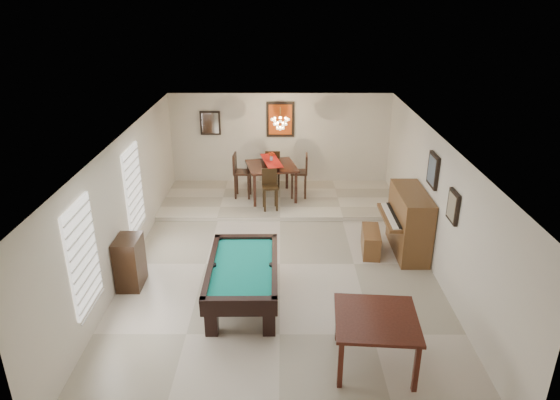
{
  "coord_description": "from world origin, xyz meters",
  "views": [
    {
      "loc": [
        0.02,
        -8.8,
        5.08
      ],
      "look_at": [
        0.0,
        0.6,
        1.15
      ],
      "focal_mm": 32.0,
      "sensor_mm": 36.0,
      "label": 1
    }
  ],
  "objects_px": {
    "square_table": "(375,341)",
    "pool_table": "(243,284)",
    "upright_piano": "(402,222)",
    "dining_chair_north": "(273,168)",
    "piano_bench": "(371,241)",
    "apothecary_chest": "(130,262)",
    "flower_vase": "(271,156)",
    "chandelier": "(280,119)",
    "dining_table": "(272,179)",
    "dining_chair_west": "(243,176)",
    "dining_chair_south": "(270,190)",
    "dining_chair_east": "(299,176)"
  },
  "relations": [
    {
      "from": "piano_bench",
      "to": "flower_vase",
      "type": "height_order",
      "value": "flower_vase"
    },
    {
      "from": "square_table",
      "to": "dining_chair_north",
      "type": "distance_m",
      "value": 7.14
    },
    {
      "from": "upright_piano",
      "to": "chandelier",
      "type": "bearing_deg",
      "value": 133.88
    },
    {
      "from": "dining_chair_east",
      "to": "chandelier",
      "type": "relative_size",
      "value": 1.92
    },
    {
      "from": "piano_bench",
      "to": "apothecary_chest",
      "type": "xyz_separation_m",
      "value": [
        -4.67,
        -1.3,
        0.24
      ]
    },
    {
      "from": "dining_chair_east",
      "to": "square_table",
      "type": "bearing_deg",
      "value": 10.2
    },
    {
      "from": "upright_piano",
      "to": "flower_vase",
      "type": "height_order",
      "value": "flower_vase"
    },
    {
      "from": "dining_table",
      "to": "flower_vase",
      "type": "relative_size",
      "value": 5.18
    },
    {
      "from": "piano_bench",
      "to": "dining_table",
      "type": "distance_m",
      "value": 3.52
    },
    {
      "from": "square_table",
      "to": "upright_piano",
      "type": "relative_size",
      "value": 0.73
    },
    {
      "from": "flower_vase",
      "to": "dining_chair_east",
      "type": "xyz_separation_m",
      "value": [
        0.71,
        0.05,
        -0.54
      ]
    },
    {
      "from": "pool_table",
      "to": "upright_piano",
      "type": "xyz_separation_m",
      "value": [
        3.17,
        1.91,
        0.3
      ]
    },
    {
      "from": "apothecary_chest",
      "to": "dining_chair_west",
      "type": "relative_size",
      "value": 0.83
    },
    {
      "from": "upright_piano",
      "to": "piano_bench",
      "type": "bearing_deg",
      "value": -174.41
    },
    {
      "from": "dining_table",
      "to": "dining_chair_north",
      "type": "bearing_deg",
      "value": 88.21
    },
    {
      "from": "square_table",
      "to": "dining_table",
      "type": "height_order",
      "value": "dining_table"
    },
    {
      "from": "apothecary_chest",
      "to": "flower_vase",
      "type": "height_order",
      "value": "flower_vase"
    },
    {
      "from": "upright_piano",
      "to": "apothecary_chest",
      "type": "xyz_separation_m",
      "value": [
        -5.29,
        -1.36,
        -0.18
      ]
    },
    {
      "from": "square_table",
      "to": "dining_chair_south",
      "type": "xyz_separation_m",
      "value": [
        -1.62,
        5.42,
        0.21
      ]
    },
    {
      "from": "piano_bench",
      "to": "chandelier",
      "type": "relative_size",
      "value": 1.49
    },
    {
      "from": "square_table",
      "to": "dining_chair_south",
      "type": "distance_m",
      "value": 5.66
    },
    {
      "from": "flower_vase",
      "to": "chandelier",
      "type": "relative_size",
      "value": 0.39
    },
    {
      "from": "dining_chair_north",
      "to": "chandelier",
      "type": "xyz_separation_m",
      "value": [
        0.2,
        -0.84,
        1.55
      ]
    },
    {
      "from": "chandelier",
      "to": "dining_chair_south",
      "type": "bearing_deg",
      "value": -109.23
    },
    {
      "from": "pool_table",
      "to": "dining_chair_north",
      "type": "distance_m",
      "value": 5.41
    },
    {
      "from": "apothecary_chest",
      "to": "pool_table",
      "type": "bearing_deg",
      "value": -14.63
    },
    {
      "from": "apothecary_chest",
      "to": "dining_table",
      "type": "relative_size",
      "value": 0.81
    },
    {
      "from": "square_table",
      "to": "apothecary_chest",
      "type": "bearing_deg",
      "value": 152.79
    },
    {
      "from": "upright_piano",
      "to": "dining_chair_west",
      "type": "distance_m",
      "value": 4.45
    },
    {
      "from": "dining_chair_west",
      "to": "dining_table",
      "type": "bearing_deg",
      "value": -88.58
    },
    {
      "from": "dining_chair_south",
      "to": "dining_chair_east",
      "type": "height_order",
      "value": "dining_chair_east"
    },
    {
      "from": "chandelier",
      "to": "apothecary_chest",
      "type": "bearing_deg",
      "value": -124.73
    },
    {
      "from": "dining_chair_east",
      "to": "apothecary_chest",
      "type": "bearing_deg",
      "value": -36.27
    },
    {
      "from": "square_table",
      "to": "dining_table",
      "type": "xyz_separation_m",
      "value": [
        -1.61,
        6.2,
        0.21
      ]
    },
    {
      "from": "square_table",
      "to": "pool_table",
      "type": "bearing_deg",
      "value": 142.01
    },
    {
      "from": "pool_table",
      "to": "dining_chair_south",
      "type": "height_order",
      "value": "dining_chair_south"
    },
    {
      "from": "chandelier",
      "to": "pool_table",
      "type": "bearing_deg",
      "value": -97.97
    },
    {
      "from": "apothecary_chest",
      "to": "flower_vase",
      "type": "distance_m",
      "value": 4.85
    },
    {
      "from": "pool_table",
      "to": "dining_chair_east",
      "type": "relative_size",
      "value": 1.91
    },
    {
      "from": "upright_piano",
      "to": "dining_chair_north",
      "type": "distance_m",
      "value": 4.42
    },
    {
      "from": "pool_table",
      "to": "apothecary_chest",
      "type": "distance_m",
      "value": 2.2
    },
    {
      "from": "dining_table",
      "to": "dining_chair_south",
      "type": "distance_m",
      "value": 0.78
    },
    {
      "from": "dining_chair_south",
      "to": "upright_piano",
      "type": "bearing_deg",
      "value": -42.13
    },
    {
      "from": "dining_chair_west",
      "to": "chandelier",
      "type": "distance_m",
      "value": 1.79
    },
    {
      "from": "square_table",
      "to": "apothecary_chest",
      "type": "relative_size",
      "value": 1.21
    },
    {
      "from": "upright_piano",
      "to": "apothecary_chest",
      "type": "relative_size",
      "value": 1.65
    },
    {
      "from": "flower_vase",
      "to": "dining_chair_west",
      "type": "xyz_separation_m",
      "value": [
        -0.75,
        0.02,
        -0.53
      ]
    },
    {
      "from": "flower_vase",
      "to": "dining_chair_west",
      "type": "height_order",
      "value": "flower_vase"
    },
    {
      "from": "flower_vase",
      "to": "dining_chair_north",
      "type": "distance_m",
      "value": 0.96
    },
    {
      "from": "square_table",
      "to": "chandelier",
      "type": "relative_size",
      "value": 1.96
    }
  ]
}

